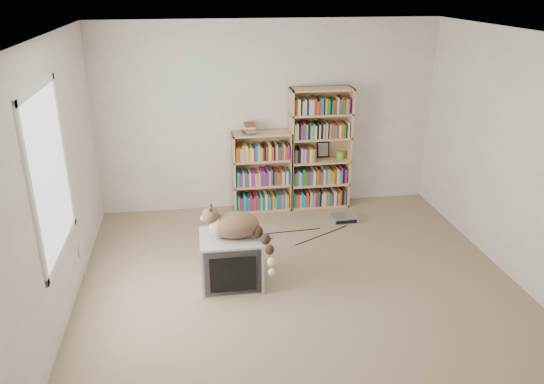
{
  "coord_description": "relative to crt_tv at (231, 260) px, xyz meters",
  "views": [
    {
      "loc": [
        -1.01,
        -4.31,
        2.95
      ],
      "look_at": [
        -0.18,
        1.0,
        0.78
      ],
      "focal_mm": 35.0,
      "sensor_mm": 36.0,
      "label": 1
    }
  ],
  "objects": [
    {
      "name": "floor",
      "position": [
        0.69,
        -0.49,
        -0.27
      ],
      "size": [
        4.5,
        5.0,
        0.01
      ],
      "primitive_type": "cube",
      "color": "gray",
      "rests_on": "ground"
    },
    {
      "name": "wall_back",
      "position": [
        0.69,
        2.01,
        0.98
      ],
      "size": [
        4.5,
        0.02,
        2.5
      ],
      "primitive_type": "cube",
      "color": "silver",
      "rests_on": "floor"
    },
    {
      "name": "wall_front",
      "position": [
        0.69,
        -2.99,
        0.98
      ],
      "size": [
        4.5,
        0.02,
        2.5
      ],
      "primitive_type": "cube",
      "color": "silver",
      "rests_on": "floor"
    },
    {
      "name": "wall_left",
      "position": [
        -1.56,
        -0.49,
        0.98
      ],
      "size": [
        0.02,
        5.0,
        2.5
      ],
      "primitive_type": "cube",
      "color": "silver",
      "rests_on": "floor"
    },
    {
      "name": "wall_right",
      "position": [
        2.94,
        -0.49,
        0.98
      ],
      "size": [
        0.02,
        5.0,
        2.5
      ],
      "primitive_type": "cube",
      "color": "silver",
      "rests_on": "floor"
    },
    {
      "name": "ceiling",
      "position": [
        0.69,
        -0.49,
        2.23
      ],
      "size": [
        4.5,
        5.0,
        0.02
      ],
      "primitive_type": "cube",
      "color": "white",
      "rests_on": "wall_back"
    },
    {
      "name": "window",
      "position": [
        -1.55,
        -0.29,
        1.13
      ],
      "size": [
        0.02,
        1.22,
        1.52
      ],
      "primitive_type": "cube",
      "color": "white",
      "rests_on": "wall_left"
    },
    {
      "name": "crt_tv",
      "position": [
        0.0,
        0.0,
        0.0
      ],
      "size": [
        0.62,
        0.57,
        0.54
      ],
      "rotation": [
        0.0,
        0.0,
        -0.01
      ],
      "color": "#B1B1B3",
      "rests_on": "floor"
    },
    {
      "name": "cat",
      "position": [
        0.09,
        -0.07,
        0.37
      ],
      "size": [
        0.72,
        0.57,
        0.59
      ],
      "rotation": [
        0.0,
        0.0,
        -0.07
      ],
      "color": "#3C2518",
      "rests_on": "crt_tv"
    },
    {
      "name": "bookcase_tall",
      "position": [
        1.37,
        1.87,
        0.52
      ],
      "size": [
        0.82,
        0.3,
        1.64
      ],
      "color": "tan",
      "rests_on": "floor"
    },
    {
      "name": "bookcase_short",
      "position": [
        0.58,
        1.87,
        0.23
      ],
      "size": [
        0.79,
        0.3,
        1.08
      ],
      "color": "tan",
      "rests_on": "floor"
    },
    {
      "name": "book_stack",
      "position": [
        0.41,
        1.86,
        0.88
      ],
      "size": [
        0.18,
        0.23,
        0.13
      ],
      "primitive_type": "cube",
      "color": "red",
      "rests_on": "bookcase_short"
    },
    {
      "name": "green_mug",
      "position": [
        1.65,
        1.85,
        0.46
      ],
      "size": [
        0.1,
        0.1,
        0.11
      ],
      "primitive_type": "cylinder",
      "color": "#54B032",
      "rests_on": "bookcase_tall"
    },
    {
      "name": "framed_print",
      "position": [
        1.44,
        1.95,
        0.52
      ],
      "size": [
        0.17,
        0.05,
        0.22
      ],
      "primitive_type": "cube",
      "rotation": [
        -0.17,
        0.0,
        0.0
      ],
      "color": "black",
      "rests_on": "bookcase_tall"
    },
    {
      "name": "dvd_player",
      "position": [
        1.59,
        1.28,
        -0.23
      ],
      "size": [
        0.34,
        0.25,
        0.08
      ],
      "primitive_type": "cube",
      "rotation": [
        0.0,
        0.0,
        0.04
      ],
      "color": "#A2A3A7",
      "rests_on": "floor"
    },
    {
      "name": "wall_outlet",
      "position": [
        -1.55,
        0.34,
        0.05
      ],
      "size": [
        0.01,
        0.08,
        0.13
      ],
      "primitive_type": "cube",
      "color": "silver",
      "rests_on": "wall_left"
    },
    {
      "name": "floor_cables",
      "position": [
        0.62,
        1.07,
        -0.26
      ],
      "size": [
        1.2,
        0.7,
        0.01
      ],
      "primitive_type": null,
      "color": "black",
      "rests_on": "floor"
    }
  ]
}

